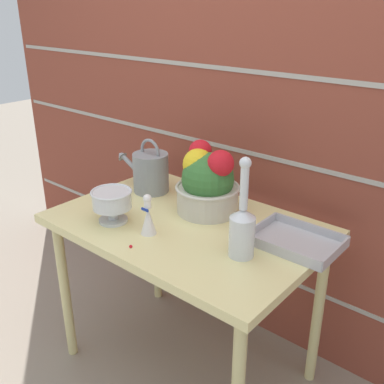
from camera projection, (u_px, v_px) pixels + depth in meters
ground_plane at (187, 364)px, 2.09m from camera, size 12.00×12.00×0.00m
brick_wall at (257, 112)px, 1.99m from camera, size 3.60×0.08×2.20m
patio_table at (186, 240)px, 1.83m from camera, size 1.06×0.71×0.74m
watering_can at (150, 171)px, 2.06m from camera, size 0.31×0.16×0.25m
crystal_pedestal_bowl at (112, 201)px, 1.77m from camera, size 0.16×0.16×0.13m
flower_planter at (208, 183)px, 1.84m from camera, size 0.27×0.27×0.29m
glass_decanter at (242, 227)px, 1.52m from camera, size 0.09×0.09×0.36m
figurine_vase at (148, 218)px, 1.68m from camera, size 0.06×0.06×0.16m
wire_tray at (296, 242)px, 1.63m from camera, size 0.31×0.23×0.04m
fallen_petal at (131, 247)px, 1.61m from camera, size 0.01×0.01×0.01m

